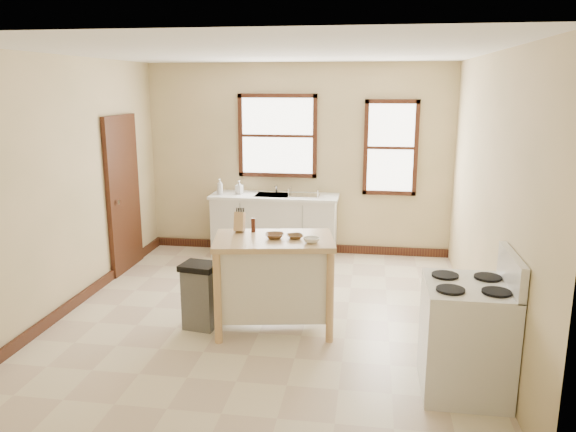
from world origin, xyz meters
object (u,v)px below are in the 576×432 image
at_px(soap_bottle_b, 239,187).
at_px(bowl_a, 275,236).
at_px(bowl_b, 295,236).
at_px(trash_bin, 200,296).
at_px(bowl_c, 311,240).
at_px(kitchen_island, 274,284).
at_px(pepper_grinder, 253,225).
at_px(soap_bottle_a, 220,187).
at_px(gas_stove, 467,322).
at_px(knife_block, 240,223).
at_px(dish_rack, 304,192).

height_order(soap_bottle_b, bowl_a, soap_bottle_b).
relative_size(bowl_b, trash_bin, 0.23).
height_order(bowl_c, trash_bin, bowl_c).
relative_size(soap_bottle_b, bowl_b, 1.21).
relative_size(soap_bottle_b, bowl_a, 1.02).
bearing_deg(bowl_a, kitchen_island, 147.95).
distance_m(soap_bottle_b, bowl_b, 2.77).
bearing_deg(pepper_grinder, bowl_a, -37.89).
relative_size(soap_bottle_a, bowl_a, 1.18).
relative_size(pepper_grinder, trash_bin, 0.21).
bearing_deg(bowl_b, trash_bin, -173.60).
bearing_deg(bowl_b, gas_stove, -32.19).
relative_size(bowl_a, gas_stove, 0.16).
bearing_deg(soap_bottle_a, bowl_b, -47.15).
bearing_deg(soap_bottle_b, gas_stove, -35.85).
bearing_deg(knife_block, kitchen_island, -24.65).
xyz_separation_m(bowl_c, trash_bin, (-1.15, 0.02, -0.65)).
relative_size(pepper_grinder, bowl_a, 0.78).
distance_m(knife_block, bowl_b, 0.64).
bearing_deg(soap_bottle_a, pepper_grinder, -54.35).
bearing_deg(pepper_grinder, bowl_c, -25.69).
xyz_separation_m(kitchen_island, bowl_c, (0.39, -0.11, 0.51)).
height_order(bowl_a, trash_bin, bowl_a).
distance_m(bowl_b, gas_stove, 1.87).
bearing_deg(kitchen_island, bowl_b, -5.59).
xyz_separation_m(kitchen_island, pepper_grinder, (-0.25, 0.20, 0.56)).
height_order(dish_rack, gas_stove, gas_stove).
bearing_deg(bowl_a, gas_stove, -28.52).
bearing_deg(bowl_b, soap_bottle_b, 115.04).
relative_size(soap_bottle_b, trash_bin, 0.28).
height_order(soap_bottle_a, kitchen_island, soap_bottle_a).
xyz_separation_m(pepper_grinder, bowl_c, (0.65, -0.31, -0.05)).
xyz_separation_m(bowl_a, bowl_b, (0.21, 0.02, -0.00)).
distance_m(dish_rack, trash_bin, 2.77).
height_order(trash_bin, gas_stove, gas_stove).
bearing_deg(soap_bottle_a, bowl_c, -45.47).
xyz_separation_m(soap_bottle_a, bowl_a, (1.24, -2.47, -0.03)).
height_order(soap_bottle_b, dish_rack, soap_bottle_b).
xyz_separation_m(bowl_b, bowl_c, (0.18, -0.13, 0.00)).
bearing_deg(kitchen_island, soap_bottle_b, 101.07).
bearing_deg(trash_bin, soap_bottle_b, 103.48).
height_order(dish_rack, pepper_grinder, pepper_grinder).
bearing_deg(soap_bottle_a, soap_bottle_b, 25.43).
distance_m(soap_bottle_a, bowl_b, 2.84).
relative_size(knife_block, gas_stove, 0.17).
relative_size(kitchen_island, gas_stove, 1.00).
distance_m(kitchen_island, trash_bin, 0.78).
bearing_deg(bowl_a, bowl_c, -15.55).
bearing_deg(knife_block, soap_bottle_a, 110.68).
height_order(dish_rack, trash_bin, dish_rack).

